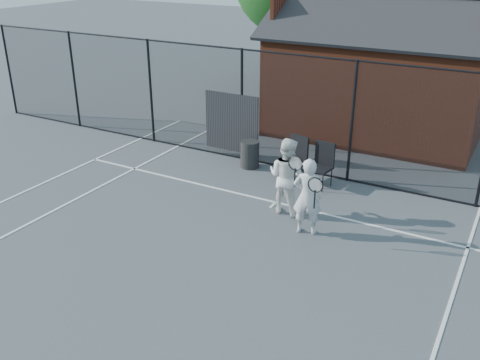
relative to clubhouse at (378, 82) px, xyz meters
The scene contains 9 objects.
ground 9.16m from the clubhouse, 93.18° to the right, with size 80.00×80.00×0.00m, color #4C5257.
court_lines 10.46m from the clubhouse, 92.77° to the right, with size 11.02×18.00×0.01m.
fence 4.09m from the clubhouse, 101.37° to the right, with size 22.04×3.00×3.00m.
clubhouse is the anchor object (origin of this frame).
player_front 7.02m from the clubhouse, 84.88° to the right, with size 0.76×0.59×1.61m.
player_back 6.34m from the clubhouse, 91.26° to the right, with size 0.94×0.71×1.70m.
chair_left 4.87m from the clubhouse, 98.10° to the right, with size 0.53×0.56×1.11m, color black.
chair_right 4.83m from the clubhouse, 89.71° to the right, with size 0.51×0.53×1.07m, color black.
waste_bin 5.01m from the clubhouse, 114.84° to the right, with size 0.49×0.49×0.71m, color black.
Camera 1 is at (4.60, -6.95, 5.37)m, focal length 40.00 mm.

